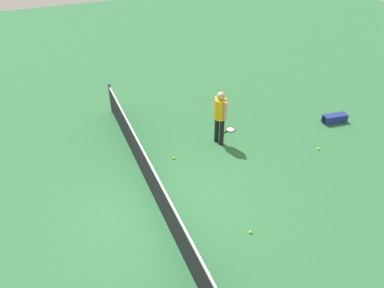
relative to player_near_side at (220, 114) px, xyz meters
The scene contains 8 objects.
ground_plane 3.36m from the player_near_side, 127.17° to the left, with size 40.00×40.00×0.00m, color #2D6B3D.
court_net 3.24m from the player_near_side, 127.17° to the left, with size 10.09×0.09×1.07m.
player_near_side is the anchor object (origin of this frame).
tennis_racket_near_player 1.28m from the player_near_side, 52.00° to the right, with size 0.40×0.61×0.03m.
tennis_ball_near_player 3.77m from the player_near_side, 165.38° to the left, with size 0.07×0.07×0.07m, color #C6E033.
tennis_ball_by_net 1.84m from the player_near_side, 99.20° to the left, with size 0.07×0.07×0.07m, color #C6E033.
tennis_ball_baseline 3.11m from the player_near_side, 119.75° to the right, with size 0.07×0.07×0.07m, color #C6E033.
equipment_bag 4.10m from the player_near_side, 95.36° to the right, with size 0.38×0.83×0.28m.
Camera 1 is at (-6.49, 1.82, 6.47)m, focal length 35.41 mm.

